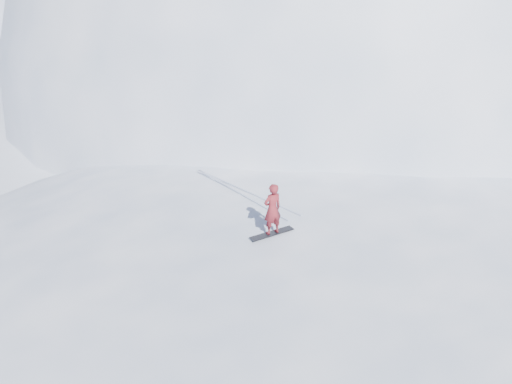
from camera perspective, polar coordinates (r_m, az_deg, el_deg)
ground at (r=16.24m, az=10.04°, el=-12.85°), size 400.00×400.00×0.00m
near_ridge at (r=18.67m, az=6.37°, el=-7.26°), size 36.00×28.00×4.80m
summit_peak at (r=48.09m, az=9.82°, el=12.08°), size 60.00×56.00×56.00m
peak_shoulder at (r=36.37m, az=1.43°, el=8.60°), size 28.00×24.00×18.00m
wind_bumps at (r=17.28m, az=3.98°, el=-9.98°), size 16.00×14.40×1.00m
snowboard at (r=14.83m, az=2.02°, el=-5.18°), size 1.56×0.30×0.03m
snowboarder at (r=14.43m, az=2.07°, el=-2.15°), size 0.63×0.42×1.72m
board_tracks at (r=17.87m, az=-1.86°, el=0.14°), size 1.28×5.98×0.04m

